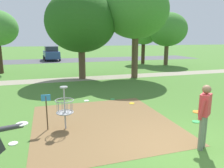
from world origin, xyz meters
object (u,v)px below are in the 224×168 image
object	(u,v)px
frisbee_far_left	(113,99)
tree_near_right	(167,30)
frisbee_mid_grass	(13,143)
frisbee_by_tee	(132,103)
disc_golf_basket	(63,106)
frisbee_near_basket	(196,122)
tree_mid_left	(136,11)
parked_car_leftmost	(51,53)
player_throwing	(204,113)
frisbee_far_right	(87,101)
tree_mid_center	(144,32)
tree_near_left	(81,22)

from	to	relation	value
frisbee_far_left	tree_near_right	size ratio (longest dim) A/B	0.04
frisbee_mid_grass	frisbee_by_tee	bearing A→B (deg)	28.68
frisbee_by_tee	frisbee_mid_grass	world-z (taller)	same
disc_golf_basket	frisbee_near_basket	world-z (taller)	disc_golf_basket
tree_mid_left	parked_car_leftmost	world-z (taller)	tree_mid_left
player_throwing	tree_near_right	bearing A→B (deg)	61.83
frisbee_mid_grass	frisbee_far_right	distance (m)	4.42
frisbee_mid_grass	tree_mid_left	bearing A→B (deg)	49.56
frisbee_far_right	tree_mid_left	xyz separation A→B (m)	(4.52, 4.97, 4.73)
player_throwing	frisbee_mid_grass	distance (m)	5.18
tree_near_right	tree_mid_center	distance (m)	2.65
tree_near_left	tree_mid_center	bearing A→B (deg)	41.53
tree_near_left	frisbee_far_left	bearing A→B (deg)	-85.44
player_throwing	tree_mid_left	xyz separation A→B (m)	(2.43, 10.20, 3.77)
player_throwing	frisbee_by_tee	distance (m)	4.33
tree_near_right	tree_mid_center	world-z (taller)	tree_near_right
player_throwing	frisbee_far_right	xyz separation A→B (m)	(-2.09, 5.23, -0.96)
frisbee_near_basket	tree_mid_left	xyz separation A→B (m)	(1.36, 8.64, 4.73)
frisbee_far_right	tree_near_left	xyz separation A→B (m)	(0.76, 5.71, 3.92)
frisbee_far_right	parked_car_leftmost	size ratio (longest dim) A/B	0.05
tree_near_left	tree_mid_left	size ratio (longest dim) A/B	0.89
tree_near_left	frisbee_far_right	bearing A→B (deg)	-97.62
disc_golf_basket	frisbee_mid_grass	bearing A→B (deg)	-156.68
frisbee_near_basket	tree_mid_left	world-z (taller)	tree_mid_left
tree_mid_center	frisbee_far_right	bearing A→B (deg)	-124.66
frisbee_by_tee	tree_mid_left	bearing A→B (deg)	65.94
player_throwing	tree_mid_left	world-z (taller)	tree_mid_left
player_throwing	tree_mid_center	size ratio (longest dim) A/B	0.35
frisbee_far_right	tree_near_left	size ratio (longest dim) A/B	0.04
disc_golf_basket	player_throwing	bearing A→B (deg)	-34.75
tree_near_left	tree_near_right	xyz separation A→B (m)	(10.09, 5.42, -0.17)
frisbee_far_left	tree_mid_left	distance (m)	7.70
frisbee_by_tee	frisbee_far_left	bearing A→B (deg)	125.09
frisbee_near_basket	frisbee_far_left	world-z (taller)	same
frisbee_far_right	parked_car_leftmost	bearing A→B (deg)	92.70
frisbee_far_left	tree_near_left	size ratio (longest dim) A/B	0.04
disc_golf_basket	frisbee_by_tee	size ratio (longest dim) A/B	5.83
tree_near_right	tree_mid_center	bearing A→B (deg)	135.19
frisbee_far_right	tree_near_right	xyz separation A→B (m)	(10.85, 11.13, 3.75)
frisbee_by_tee	parked_car_leftmost	size ratio (longest dim) A/B	0.06
disc_golf_basket	player_throwing	xyz separation A→B (m)	(3.37, -2.34, 0.21)
frisbee_far_left	parked_car_leftmost	xyz separation A→B (m)	(-2.18, 20.21, 0.91)
frisbee_near_basket	tree_near_right	distance (m)	17.09
player_throwing	parked_car_leftmost	world-z (taller)	parked_car_leftmost
frisbee_far_right	parked_car_leftmost	xyz separation A→B (m)	(-0.95, 20.08, 0.91)
frisbee_far_left	tree_near_right	bearing A→B (deg)	49.49
player_throwing	frisbee_by_tee	size ratio (longest dim) A/B	7.18
frisbee_by_tee	frisbee_mid_grass	xyz separation A→B (m)	(-4.55, -2.49, 0.00)
disc_golf_basket	tree_near_right	world-z (taller)	tree_near_right
tree_near_right	frisbee_far_right	bearing A→B (deg)	-134.28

